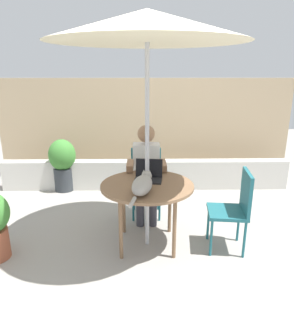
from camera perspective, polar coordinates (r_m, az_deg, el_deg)
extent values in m
plane|color=gray|center=(3.64, 0.03, -13.70)|extent=(14.00, 14.00, 0.00)
cube|color=tan|center=(5.61, -0.39, 7.23)|extent=(5.16, 0.08, 1.75)
cube|color=beige|center=(5.11, -0.30, -1.21)|extent=(4.64, 0.20, 0.48)
cylinder|color=brown|center=(3.32, 0.03, -3.24)|extent=(1.00, 1.00, 0.03)
cylinder|color=brown|center=(3.73, 4.21, -6.88)|extent=(0.04, 0.04, 0.69)
cylinder|color=brown|center=(3.72, -4.31, -6.94)|extent=(0.04, 0.04, 0.69)
cylinder|color=brown|center=(3.23, -4.85, -10.99)|extent=(0.04, 0.04, 0.69)
cylinder|color=brown|center=(3.24, 5.06, -10.91)|extent=(0.04, 0.04, 0.69)
cylinder|color=#B7B7BC|center=(3.20, 0.03, 3.88)|extent=(0.04, 0.04, 2.26)
cone|color=beige|center=(3.13, 0.03, 24.69)|extent=(1.91, 1.91, 0.29)
sphere|color=#B7B7BC|center=(3.13, 0.03, 24.98)|extent=(0.06, 0.06, 0.06)
cube|color=#1E606B|center=(4.11, -0.15, -3.13)|extent=(0.40, 0.40, 0.04)
cube|color=#1E606B|center=(4.20, -0.18, 0.78)|extent=(0.40, 0.04, 0.44)
cylinder|color=#1E606B|center=(4.35, 2.07, -5.10)|extent=(0.03, 0.03, 0.42)
cylinder|color=#1E606B|center=(4.35, -2.42, -5.13)|extent=(0.03, 0.03, 0.42)
cylinder|color=#1E606B|center=(4.04, -2.54, -6.99)|extent=(0.03, 0.03, 0.42)
cylinder|color=#1E606B|center=(4.04, 2.32, -6.96)|extent=(0.03, 0.03, 0.42)
cube|color=#1E606B|center=(3.46, 14.47, -7.83)|extent=(0.44, 0.44, 0.04)
cube|color=#1E606B|center=(3.41, 17.77, -4.22)|extent=(0.08, 0.40, 0.44)
cylinder|color=#1E606B|center=(3.45, 17.45, -12.45)|extent=(0.03, 0.03, 0.42)
cylinder|color=#1E606B|center=(3.74, 16.42, -9.86)|extent=(0.03, 0.03, 0.42)
cylinder|color=#1E606B|center=(3.69, 11.16, -9.85)|extent=(0.03, 0.03, 0.42)
cylinder|color=#1E606B|center=(3.39, 11.70, -12.49)|extent=(0.03, 0.03, 0.42)
cube|color=white|center=(4.01, -0.15, 0.72)|extent=(0.34, 0.20, 0.54)
sphere|color=#936B4C|center=(3.91, -0.15, 6.30)|extent=(0.22, 0.22, 0.22)
cube|color=#383842|center=(3.94, -1.28, -2.98)|extent=(0.12, 0.30, 0.12)
cylinder|color=#383842|center=(3.91, -1.26, -7.54)|extent=(0.10, 0.10, 0.45)
cube|color=#383842|center=(3.94, 1.05, -2.97)|extent=(0.12, 0.30, 0.12)
cylinder|color=#383842|center=(3.91, 1.10, -7.53)|extent=(0.10, 0.10, 0.45)
cube|color=#936B4C|center=(3.79, -3.13, 0.46)|extent=(0.08, 0.32, 0.08)
cube|color=#936B4C|center=(3.80, 2.92, 0.49)|extent=(0.08, 0.32, 0.08)
cube|color=black|center=(3.41, 0.18, -2.24)|extent=(0.33, 0.26, 0.02)
cube|color=black|center=(3.48, 0.37, 0.02)|extent=(0.31, 0.10, 0.20)
cube|color=black|center=(3.49, 0.39, 0.06)|extent=(0.30, 0.10, 0.20)
ellipsoid|color=gray|center=(3.05, -0.90, -3.19)|extent=(0.27, 0.43, 0.17)
sphere|color=gray|center=(3.25, -0.07, -1.46)|extent=(0.11, 0.11, 0.11)
ellipsoid|color=white|center=(3.16, -0.48, -3.14)|extent=(0.14, 0.14, 0.09)
cylinder|color=gray|center=(2.83, -2.68, -6.26)|extent=(0.07, 0.18, 0.04)
cone|color=gray|center=(3.23, 0.45, -0.65)|extent=(0.04, 0.04, 0.03)
cone|color=gray|center=(3.24, -0.59, -0.59)|extent=(0.04, 0.04, 0.03)
cylinder|color=#33383D|center=(5.24, -14.97, -1.94)|extent=(0.31, 0.31, 0.38)
ellipsoid|color=#3D7F33|center=(5.12, -15.33, 2.32)|extent=(0.43, 0.43, 0.50)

